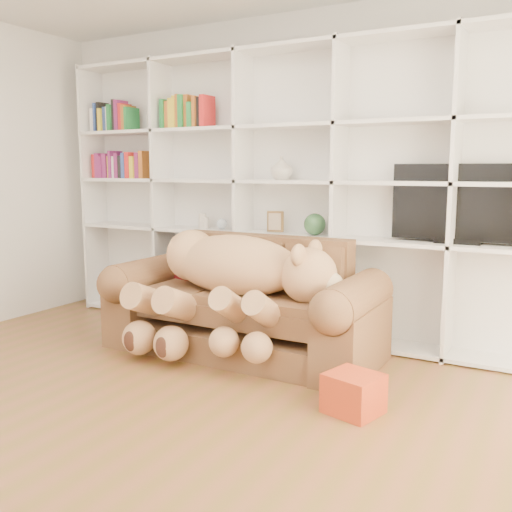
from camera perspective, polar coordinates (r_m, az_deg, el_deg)
The scene contains 14 objects.
floor at distance 3.20m, azimuth -16.09°, elevation -17.65°, with size 5.00×5.00×0.00m, color brown.
wall_back at distance 4.95m, azimuth 4.37°, elevation 8.05°, with size 5.00×0.02×2.70m, color white.
bookshelf at distance 4.93m, azimuth 1.14°, elevation 7.56°, with size 4.43×0.35×2.40m.
sofa at distance 4.41m, azimuth -1.16°, elevation -5.39°, with size 2.09×0.90×0.88m.
teddy_bear at distance 4.21m, azimuth -2.57°, elevation -2.22°, with size 1.54×0.85×0.89m.
throw_pillow at distance 4.76m, azimuth -6.01°, elevation -0.70°, with size 0.37×0.12×0.37m, color #611210.
gift_box at distance 3.44m, azimuth 9.73°, elevation -13.38°, with size 0.29×0.27×0.23m, color #BB3A18.
tv at distance 4.41m, azimuth 19.78°, elevation 4.87°, with size 0.98×0.18×0.58m.
picture_frame at distance 4.85m, azimuth 1.95°, elevation 3.47°, with size 0.14×0.03×0.18m, color brown.
green_vase at distance 4.70m, azimuth 5.90°, elevation 3.17°, with size 0.18×0.18×0.18m, color #2D5932.
figurine_tall at distance 5.24m, azimuth -5.39°, elevation 3.51°, with size 0.07×0.07×0.14m, color beige.
figurine_short at distance 5.22m, azimuth -5.06°, elevation 3.32°, with size 0.06×0.06×0.11m, color beige.
snow_globe at distance 5.12m, azimuth -3.43°, elevation 3.24°, with size 0.10×0.10×0.10m, color silver.
shelf_vase at distance 4.81m, azimuth 2.56°, elevation 8.79°, with size 0.19×0.19×0.19m, color beige.
Camera 1 is at (2.08, -1.99, 1.40)m, focal length 40.00 mm.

